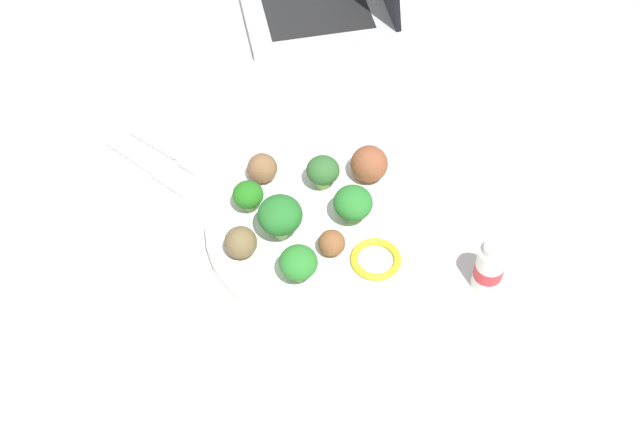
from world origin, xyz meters
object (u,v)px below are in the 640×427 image
at_px(napkin, 157,160).
at_px(broccoli_floret_far_rim, 323,171).
at_px(knife, 151,168).
at_px(meatball_mid_left, 262,168).
at_px(broccoli_floret_front_left, 248,195).
at_px(fork, 170,152).
at_px(pepper_ring_back_right, 376,259).
at_px(yogurt_bottle, 489,268).
at_px(broccoli_floret_near_rim, 280,216).
at_px(meatball_front_left, 241,242).
at_px(broccoli_floret_mid_left, 353,203).
at_px(broccoli_floret_center, 298,263).
at_px(plate, 320,228).
at_px(meatball_far_rim, 369,164).
at_px(meatball_near_rim, 332,243).

bearing_deg(napkin, broccoli_floret_far_rim, 16.02).
bearing_deg(knife, meatball_mid_left, 20.70).
height_order(broccoli_floret_front_left, fork, broccoli_floret_front_left).
height_order(pepper_ring_back_right, yogurt_bottle, yogurt_bottle).
distance_m(broccoli_floret_near_rim, napkin, 0.22).
distance_m(broccoli_floret_front_left, meatball_mid_left, 0.05).
xyz_separation_m(meatball_front_left, pepper_ring_back_right, (0.14, 0.07, -0.02)).
height_order(broccoli_floret_mid_left, yogurt_bottle, yogurt_bottle).
relative_size(meatball_mid_left, fork, 0.32).
bearing_deg(yogurt_bottle, napkin, -175.20).
bearing_deg(meatball_mid_left, napkin, -166.81).
height_order(broccoli_floret_center, knife, broccoli_floret_center).
distance_m(broccoli_floret_front_left, pepper_ring_back_right, 0.17).
bearing_deg(fork, plate, -2.49).
relative_size(broccoli_floret_center, broccoli_floret_far_rim, 1.07).
bearing_deg(yogurt_bottle, plate, -171.46).
bearing_deg(meatball_front_left, meatball_far_rim, 67.93).
height_order(broccoli_floret_center, meatball_front_left, broccoli_floret_center).
height_order(meatball_mid_left, pepper_ring_back_right, meatball_mid_left).
bearing_deg(meatball_far_rim, broccoli_floret_near_rim, -108.96).
bearing_deg(broccoli_floret_far_rim, napkin, -163.98).
distance_m(plate, yogurt_bottle, 0.21).
distance_m(plate, pepper_ring_back_right, 0.09).
height_order(meatball_far_rim, pepper_ring_back_right, meatball_far_rim).
height_order(broccoli_floret_front_left, yogurt_bottle, yogurt_bottle).
distance_m(broccoli_floret_near_rim, meatball_near_rim, 0.07).
distance_m(knife, yogurt_bottle, 0.45).
bearing_deg(broccoli_floret_center, plate, 103.04).
height_order(broccoli_floret_far_rim, fork, broccoli_floret_far_rim).
xyz_separation_m(meatball_far_rim, yogurt_bottle, (0.19, -0.07, -0.01)).
relative_size(broccoli_floret_far_rim, meatball_far_rim, 0.95).
height_order(broccoli_floret_near_rim, knife, broccoli_floret_near_rim).
bearing_deg(meatball_near_rim, napkin, 175.48).
xyz_separation_m(broccoli_floret_near_rim, knife, (-0.21, 0.01, -0.05)).
bearing_deg(meatball_front_left, broccoli_floret_near_rim, 59.43).
height_order(broccoli_floret_front_left, meatball_mid_left, broccoli_floret_front_left).
bearing_deg(meatball_near_rim, broccoli_floret_front_left, 177.29).
height_order(broccoli_floret_near_rim, napkin, broccoli_floret_near_rim).
height_order(meatball_front_left, fork, meatball_front_left).
distance_m(broccoli_floret_center, broccoli_floret_near_rim, 0.07).
relative_size(broccoli_floret_front_left, fork, 0.35).
bearing_deg(broccoli_floret_front_left, pepper_ring_back_right, 2.59).
height_order(broccoli_floret_near_rim, meatball_front_left, broccoli_floret_near_rim).
height_order(plate, broccoli_floret_front_left, broccoli_floret_front_left).
distance_m(broccoli_floret_near_rim, fork, 0.21).
xyz_separation_m(broccoli_floret_mid_left, broccoli_floret_near_rim, (-0.06, -0.06, 0.01)).
bearing_deg(broccoli_floret_center, meatball_near_rim, 75.01).
height_order(plate, fork, plate).
bearing_deg(broccoli_floret_front_left, broccoli_floret_center, -28.50).
bearing_deg(napkin, broccoli_floret_mid_left, 6.78).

